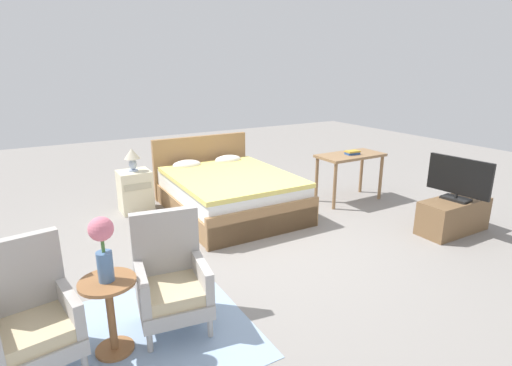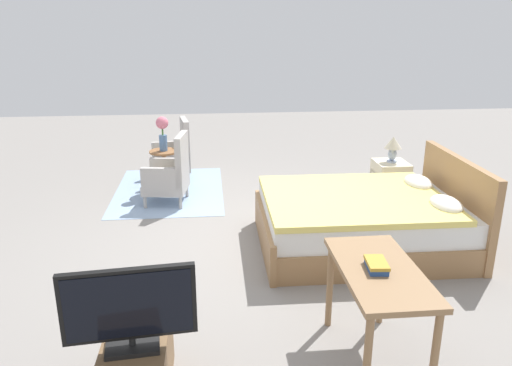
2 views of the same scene
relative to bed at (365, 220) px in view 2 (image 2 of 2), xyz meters
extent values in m
plane|color=gray|center=(-0.13, -1.19, -0.30)|extent=(16.00, 16.00, 0.00)
cube|color=#8EA8C6|center=(-2.06, -2.20, -0.29)|extent=(2.10, 1.50, 0.01)
cube|color=#997047|center=(0.00, -0.05, -0.16)|extent=(1.57, 2.12, 0.28)
cube|color=white|center=(0.00, -0.05, 0.10)|extent=(1.51, 2.04, 0.24)
cube|color=#EAD66B|center=(0.00, -0.13, 0.25)|extent=(1.55, 1.87, 0.06)
cube|color=#997047|center=(0.01, 0.97, 0.18)|extent=(1.58, 0.10, 0.96)
cube|color=#997047|center=(-0.01, -1.07, -0.10)|extent=(1.58, 0.08, 0.40)
ellipsoid|color=white|center=(-0.34, 0.69, 0.29)|extent=(0.44, 0.28, 0.14)
ellipsoid|color=white|center=(0.36, 0.69, 0.29)|extent=(0.44, 0.28, 0.14)
cylinder|color=#ADA8A3|center=(-2.73, -2.46, -0.21)|extent=(0.04, 0.04, 0.16)
cylinder|color=#ADA8A3|center=(-2.28, -2.39, -0.21)|extent=(0.04, 0.04, 0.16)
cylinder|color=#ADA8A3|center=(-2.80, -2.01, -0.21)|extent=(0.04, 0.04, 0.16)
cylinder|color=#ADA8A3|center=(-2.35, -1.94, -0.21)|extent=(0.04, 0.04, 0.16)
cube|color=#ADA8A3|center=(-2.54, -2.20, -0.07)|extent=(0.62, 0.62, 0.12)
cube|color=#C6B289|center=(-2.54, -2.20, 0.04)|extent=(0.57, 0.57, 0.10)
cube|color=#ADA8A3|center=(-2.58, -1.98, 0.31)|extent=(0.55, 0.16, 0.64)
cube|color=#ADA8A3|center=(-2.77, -2.24, 0.12)|extent=(0.15, 0.52, 0.26)
cube|color=#ADA8A3|center=(-2.31, -2.17, 0.12)|extent=(0.15, 0.52, 0.26)
cylinder|color=#ADA8A3|center=(-1.83, -2.40, -0.21)|extent=(0.04, 0.04, 0.16)
cylinder|color=#ADA8A3|center=(-1.38, -2.46, -0.21)|extent=(0.04, 0.04, 0.16)
cylinder|color=#ADA8A3|center=(-1.77, -1.94, -0.21)|extent=(0.04, 0.04, 0.16)
cylinder|color=#ADA8A3|center=(-1.31, -2.01, -0.21)|extent=(0.04, 0.04, 0.16)
cube|color=#ADA8A3|center=(-1.57, -2.20, -0.07)|extent=(0.61, 0.61, 0.12)
cube|color=#C6B289|center=(-1.57, -2.20, 0.04)|extent=(0.56, 0.56, 0.10)
cube|color=#ADA8A3|center=(-1.54, -1.97, 0.31)|extent=(0.55, 0.16, 0.64)
cube|color=#ADA8A3|center=(-1.80, -2.17, 0.12)|extent=(0.14, 0.52, 0.26)
cube|color=#ADA8A3|center=(-1.34, -2.24, 0.12)|extent=(0.14, 0.52, 0.26)
cylinder|color=#936038|center=(-2.06, -2.25, -0.29)|extent=(0.28, 0.28, 0.03)
cylinder|color=#936038|center=(-2.06, -2.25, 0.00)|extent=(0.06, 0.06, 0.54)
cylinder|color=#936038|center=(-2.06, -2.25, 0.28)|extent=(0.40, 0.40, 0.02)
cylinder|color=#4C709E|center=(-2.06, -2.25, 0.40)|extent=(0.11, 0.11, 0.22)
cylinder|color=#477538|center=(-2.06, -2.25, 0.56)|extent=(0.02, 0.02, 0.10)
sphere|color=#DB7084|center=(-2.06, -2.25, 0.68)|extent=(0.17, 0.17, 0.17)
cube|color=beige|center=(-1.15, 0.68, 0.00)|extent=(0.44, 0.40, 0.60)
cube|color=#B3AB8E|center=(-1.15, 0.48, 0.12)|extent=(0.37, 0.01, 0.09)
cylinder|color=#9EADC6|center=(-1.15, 0.68, 0.31)|extent=(0.13, 0.13, 0.02)
ellipsoid|color=#9EADC6|center=(-1.15, 0.68, 0.40)|extent=(0.11, 0.11, 0.16)
cone|color=beige|center=(-1.15, 0.68, 0.56)|extent=(0.22, 0.22, 0.15)
cube|color=black|center=(2.13, -2.12, 0.14)|extent=(0.23, 0.34, 0.03)
cylinder|color=black|center=(2.13, -2.12, 0.18)|extent=(0.04, 0.04, 0.05)
cube|color=black|center=(2.13, -2.12, 0.44)|extent=(0.12, 0.79, 0.46)
cube|color=black|center=(2.16, -2.12, 0.44)|extent=(0.08, 0.73, 0.41)
cylinder|color=#8E6B47|center=(1.39, -0.72, 0.05)|extent=(0.05, 0.05, 0.70)
cylinder|color=#8E6B47|center=(2.33, -0.72, 0.05)|extent=(0.05, 0.05, 0.70)
cylinder|color=#8E6B47|center=(1.39, -0.30, 0.05)|extent=(0.05, 0.05, 0.70)
cylinder|color=#8E6B47|center=(2.33, -0.30, 0.05)|extent=(0.05, 0.05, 0.70)
cube|color=#8E6B47|center=(1.86, -0.51, 0.42)|extent=(1.04, 0.52, 0.04)
cube|color=#284C8E|center=(1.86, -0.54, 0.46)|extent=(0.22, 0.14, 0.03)
cube|color=#B79333|center=(1.86, -0.54, 0.49)|extent=(0.22, 0.15, 0.02)
camera|label=1|loc=(-2.41, -4.94, 1.74)|focal=28.00mm
camera|label=2|loc=(4.75, -1.62, 2.02)|focal=35.00mm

